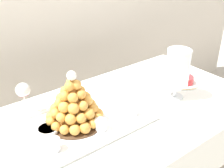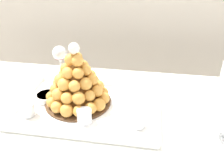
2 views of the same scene
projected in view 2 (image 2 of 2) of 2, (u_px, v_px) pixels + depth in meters
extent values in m
cylinder|color=brown|center=(10.00, 125.00, 1.50)|extent=(0.04, 0.04, 0.74)
cube|color=brown|center=(116.00, 117.00, 0.96)|extent=(1.54, 0.73, 0.02)
cube|color=white|center=(116.00, 115.00, 0.95)|extent=(1.60, 0.79, 0.00)
cube|color=white|center=(126.00, 93.00, 1.36)|extent=(1.60, 0.01, 0.27)
cube|color=white|center=(89.00, 108.00, 0.98)|extent=(0.56, 0.37, 0.01)
cube|color=white|center=(75.00, 137.00, 0.82)|extent=(0.56, 0.01, 0.02)
cube|color=white|center=(99.00, 83.00, 1.14)|extent=(0.56, 0.01, 0.02)
cube|color=white|center=(24.00, 100.00, 1.02)|extent=(0.01, 0.37, 0.02)
cube|color=white|center=(159.00, 112.00, 0.94)|extent=(0.01, 0.37, 0.02)
cylinder|color=white|center=(89.00, 107.00, 0.98)|extent=(0.34, 0.34, 0.00)
cylinder|color=#4C331E|center=(78.00, 101.00, 1.01)|extent=(0.27, 0.27, 0.01)
cone|color=#BB7A33|center=(76.00, 79.00, 0.96)|extent=(0.18, 0.18, 0.20)
sphere|color=gold|center=(104.00, 98.00, 0.98)|extent=(0.05, 0.05, 0.05)
sphere|color=gold|center=(103.00, 92.00, 1.02)|extent=(0.04, 0.04, 0.04)
sphere|color=gold|center=(99.00, 88.00, 1.06)|extent=(0.05, 0.05, 0.05)
sphere|color=gold|center=(92.00, 85.00, 1.08)|extent=(0.04, 0.04, 0.04)
sphere|color=gold|center=(82.00, 83.00, 1.09)|extent=(0.04, 0.04, 0.04)
sphere|color=gold|center=(72.00, 84.00, 1.08)|extent=(0.05, 0.05, 0.05)
sphere|color=gold|center=(63.00, 87.00, 1.06)|extent=(0.05, 0.05, 0.05)
sphere|color=gold|center=(55.00, 90.00, 1.03)|extent=(0.05, 0.05, 0.05)
sphere|color=gold|center=(51.00, 97.00, 0.99)|extent=(0.04, 0.04, 0.04)
sphere|color=gold|center=(52.00, 102.00, 0.95)|extent=(0.04, 0.04, 0.04)
sphere|color=gold|center=(57.00, 107.00, 0.92)|extent=(0.05, 0.05, 0.05)
sphere|color=gold|center=(67.00, 111.00, 0.91)|extent=(0.05, 0.05, 0.05)
sphere|color=gold|center=(79.00, 111.00, 0.90)|extent=(0.04, 0.04, 0.04)
sphere|color=gold|center=(90.00, 108.00, 0.92)|extent=(0.05, 0.05, 0.05)
sphere|color=gold|center=(99.00, 104.00, 0.95)|extent=(0.05, 0.05, 0.05)
sphere|color=gold|center=(98.00, 86.00, 0.99)|extent=(0.05, 0.05, 0.05)
sphere|color=gold|center=(94.00, 81.00, 1.03)|extent=(0.04, 0.04, 0.04)
sphere|color=gold|center=(86.00, 78.00, 1.05)|extent=(0.05, 0.05, 0.05)
sphere|color=gold|center=(76.00, 77.00, 1.05)|extent=(0.05, 0.05, 0.05)
sphere|color=gold|center=(66.00, 80.00, 1.03)|extent=(0.05, 0.05, 0.05)
sphere|color=gold|center=(58.00, 84.00, 1.00)|extent=(0.05, 0.05, 0.05)
sphere|color=gold|center=(55.00, 89.00, 0.96)|extent=(0.04, 0.04, 0.04)
sphere|color=gold|center=(58.00, 94.00, 0.93)|extent=(0.05, 0.05, 0.05)
sphere|color=gold|center=(67.00, 98.00, 0.91)|extent=(0.05, 0.05, 0.05)
sphere|color=gold|center=(79.00, 98.00, 0.90)|extent=(0.05, 0.05, 0.05)
sphere|color=gold|center=(90.00, 96.00, 0.92)|extent=(0.04, 0.04, 0.04)
sphere|color=gold|center=(97.00, 91.00, 0.95)|extent=(0.05, 0.05, 0.05)
sphere|color=gold|center=(91.00, 75.00, 0.99)|extent=(0.04, 0.04, 0.04)
sphere|color=gold|center=(83.00, 72.00, 1.01)|extent=(0.05, 0.05, 0.05)
sphere|color=gold|center=(73.00, 71.00, 1.01)|extent=(0.05, 0.05, 0.05)
sphere|color=gold|center=(64.00, 74.00, 0.98)|extent=(0.04, 0.04, 0.04)
sphere|color=gold|center=(60.00, 80.00, 0.95)|extent=(0.05, 0.05, 0.05)
sphere|color=gold|center=(64.00, 85.00, 0.91)|extent=(0.05, 0.05, 0.05)
sphere|color=gold|center=(74.00, 86.00, 0.90)|extent=(0.05, 0.05, 0.05)
sphere|color=gold|center=(86.00, 84.00, 0.91)|extent=(0.05, 0.05, 0.05)
sphere|color=gold|center=(92.00, 79.00, 0.95)|extent=(0.05, 0.05, 0.05)
sphere|color=gold|center=(83.00, 66.00, 0.96)|extent=(0.04, 0.04, 0.04)
sphere|color=gold|center=(73.00, 65.00, 0.97)|extent=(0.04, 0.04, 0.04)
sphere|color=gold|center=(66.00, 69.00, 0.94)|extent=(0.04, 0.04, 0.04)
sphere|color=gold|center=(68.00, 73.00, 0.91)|extent=(0.05, 0.05, 0.05)
sphere|color=gold|center=(78.00, 73.00, 0.90)|extent=(0.04, 0.04, 0.04)
sphere|color=gold|center=(86.00, 70.00, 0.93)|extent=(0.04, 0.04, 0.04)
sphere|color=gold|center=(77.00, 57.00, 0.93)|extent=(0.04, 0.04, 0.04)
sphere|color=gold|center=(70.00, 59.00, 0.91)|extent=(0.04, 0.04, 0.04)
sphere|color=gold|center=(78.00, 61.00, 0.90)|extent=(0.05, 0.05, 0.05)
sphere|color=white|center=(74.00, 48.00, 0.89)|extent=(0.04, 0.04, 0.04)
cylinder|color=silver|center=(28.00, 109.00, 0.92)|extent=(0.05, 0.05, 0.05)
cylinder|color=brown|center=(28.00, 112.00, 0.93)|extent=(0.05, 0.05, 0.02)
cylinder|color=#8C603D|center=(28.00, 108.00, 0.92)|extent=(0.05, 0.05, 0.02)
sphere|color=brown|center=(26.00, 107.00, 0.91)|extent=(0.01, 0.01, 0.01)
cylinder|color=silver|center=(84.00, 116.00, 0.89)|extent=(0.05, 0.05, 0.05)
cylinder|color=brown|center=(85.00, 119.00, 0.89)|extent=(0.05, 0.05, 0.02)
cylinder|color=#8C603D|center=(84.00, 115.00, 0.88)|extent=(0.05, 0.05, 0.02)
sphere|color=brown|center=(86.00, 113.00, 0.88)|extent=(0.02, 0.02, 0.02)
cylinder|color=silver|center=(138.00, 119.00, 0.86)|extent=(0.05, 0.05, 0.06)
cylinder|color=gold|center=(138.00, 123.00, 0.87)|extent=(0.05, 0.05, 0.02)
cylinder|color=#EAC166|center=(138.00, 118.00, 0.86)|extent=(0.05, 0.05, 0.02)
sphere|color=brown|center=(139.00, 115.00, 0.86)|extent=(0.01, 0.01, 0.01)
cylinder|color=white|center=(47.00, 97.00, 1.02)|extent=(0.09, 0.09, 0.03)
cylinder|color=#F2CC59|center=(47.00, 95.00, 1.02)|extent=(0.08, 0.08, 0.00)
cylinder|color=brown|center=(223.00, 108.00, 0.79)|extent=(0.04, 0.04, 0.03)
cylinder|color=silver|center=(62.00, 77.00, 1.22)|extent=(0.06, 0.06, 0.00)
cylinder|color=silver|center=(61.00, 68.00, 1.19)|extent=(0.01, 0.01, 0.10)
sphere|color=silver|center=(59.00, 53.00, 1.16)|extent=(0.07, 0.07, 0.07)
cylinder|color=maroon|center=(60.00, 55.00, 1.16)|extent=(0.05, 0.05, 0.03)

